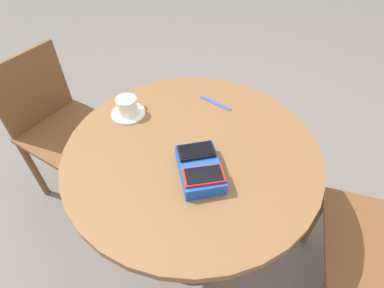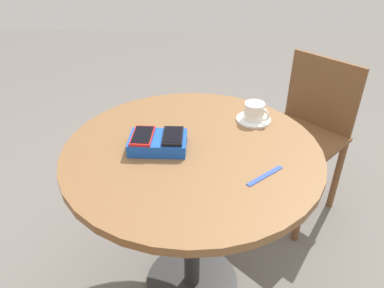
# 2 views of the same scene
# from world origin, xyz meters

# --- Properties ---
(ground_plane) EXTENTS (8.00, 8.00, 0.00)m
(ground_plane) POSITION_xyz_m (0.00, 0.00, 0.00)
(ground_plane) COLOR slate
(round_table) EXTENTS (0.92, 0.92, 0.75)m
(round_table) POSITION_xyz_m (0.00, 0.00, 0.62)
(round_table) COLOR #2D2D2D
(round_table) RESTS_ON ground_plane
(phone_box) EXTENTS (0.20, 0.14, 0.05)m
(phone_box) POSITION_xyz_m (-0.12, 0.00, 0.77)
(phone_box) COLOR blue
(phone_box) RESTS_ON round_table
(phone_red) EXTENTS (0.08, 0.13, 0.01)m
(phone_red) POSITION_xyz_m (-0.17, -0.00, 0.80)
(phone_red) COLOR red
(phone_red) RESTS_ON phone_box
(phone_black) EXTENTS (0.07, 0.12, 0.01)m
(phone_black) POSITION_xyz_m (-0.07, 0.00, 0.80)
(phone_black) COLOR black
(phone_black) RESTS_ON phone_box
(saucer) EXTENTS (0.14, 0.14, 0.01)m
(saucer) POSITION_xyz_m (0.24, 0.21, 0.75)
(saucer) COLOR white
(saucer) RESTS_ON round_table
(coffee_cup) EXTENTS (0.10, 0.09, 0.07)m
(coffee_cup) POSITION_xyz_m (0.24, 0.21, 0.79)
(coffee_cup) COLOR white
(coffee_cup) RESTS_ON saucer
(lanyard_strap) EXTENTS (0.13, 0.11, 0.00)m
(lanyard_strap) POSITION_xyz_m (0.24, -0.15, 0.75)
(lanyard_strap) COLOR blue
(lanyard_strap) RESTS_ON round_table
(chair_near_window) EXTENTS (0.58, 0.58, 0.84)m
(chair_near_window) POSITION_xyz_m (0.57, 0.59, 0.45)
(chair_near_window) COLOR brown
(chair_near_window) RESTS_ON ground_plane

